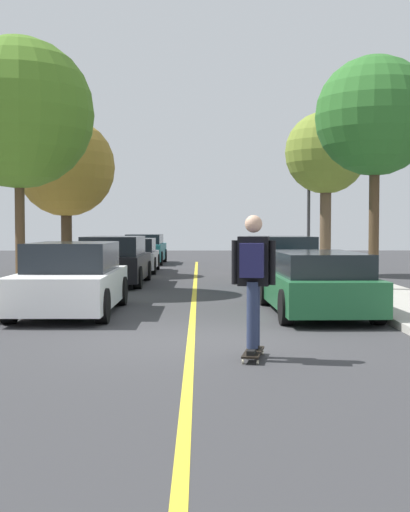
{
  "coord_description": "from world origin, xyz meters",
  "views": [
    {
      "loc": [
        0.13,
        -10.43,
        1.74
      ],
      "look_at": [
        0.25,
        4.44,
        1.11
      ],
      "focal_mm": 48.26,
      "sensor_mm": 36.0,
      "label": 1
    }
  ],
  "objects": [
    {
      "name": "street_tree_left_nearest",
      "position": [
        -4.62,
        7.81,
        4.73
      ],
      "size": [
        3.97,
        3.97,
        6.58
      ],
      "color": "#4C3823",
      "rests_on": "sidewalk_left"
    },
    {
      "name": "center_line",
      "position": [
        0.0,
        4.0,
        0.0
      ],
      "size": [
        0.12,
        39.2,
        0.01
      ],
      "primitive_type": "cube",
      "color": "gold",
      "rests_on": "ground"
    },
    {
      "name": "ground",
      "position": [
        0.0,
        0.0,
        0.0
      ],
      "size": [
        80.0,
        80.0,
        0.0
      ],
      "primitive_type": "plane",
      "color": "#353538"
    },
    {
      "name": "parked_car_right_nearest",
      "position": [
        2.45,
        3.18,
        0.63
      ],
      "size": [
        1.95,
        4.54,
        1.25
      ],
      "color": "#1E5B33",
      "rests_on": "ground"
    },
    {
      "name": "parked_car_right_near",
      "position": [
        2.45,
        8.86,
        0.72
      ],
      "size": [
        2.03,
        4.1,
        1.47
      ],
      "color": "#196066",
      "rests_on": "ground"
    },
    {
      "name": "parked_car_left_farthest",
      "position": [
        -2.45,
        22.02,
        0.69
      ],
      "size": [
        1.92,
        4.47,
        1.39
      ],
      "color": "#196066",
      "rests_on": "ground"
    },
    {
      "name": "street_tree_right_nearest",
      "position": [
        4.62,
        7.23,
        4.56
      ],
      "size": [
        3.06,
        3.06,
        5.97
      ],
      "color": "#4C3823",
      "rests_on": "sidewalk_right"
    },
    {
      "name": "streetlamp",
      "position": [
        4.2,
        15.13,
        3.18
      ],
      "size": [
        0.36,
        0.24,
        5.27
      ],
      "color": "#38383D",
      "rests_on": "sidewalk_right"
    },
    {
      "name": "skateboard",
      "position": [
        0.84,
        -1.45,
        0.09
      ],
      "size": [
        0.37,
        0.87,
        0.1
      ],
      "color": "black",
      "rests_on": "ground"
    },
    {
      "name": "skateboarder",
      "position": [
        0.83,
        -1.48,
        1.12
      ],
      "size": [
        0.59,
        0.71,
        1.79
      ],
      "color": "black",
      "rests_on": "skateboard"
    },
    {
      "name": "parked_car_right_far",
      "position": [
        2.45,
        15.22,
        0.68
      ],
      "size": [
        2.02,
        4.14,
        1.38
      ],
      "color": "white",
      "rests_on": "ground"
    },
    {
      "name": "street_tree_right_near",
      "position": [
        4.62,
        14.03,
        4.32
      ],
      "size": [
        2.91,
        2.91,
        5.69
      ],
      "color": "brown",
      "rests_on": "sidewalk_right"
    },
    {
      "name": "street_tree_left_near",
      "position": [
        -4.62,
        14.19,
        3.84
      ],
      "size": [
        3.49,
        3.49,
        5.47
      ],
      "color": "#3D2D1E",
      "rests_on": "sidewalk_left"
    },
    {
      "name": "parked_car_left_far",
      "position": [
        -2.45,
        16.07,
        0.65
      ],
      "size": [
        1.98,
        4.09,
        1.29
      ],
      "color": "#B7B7BC",
      "rests_on": "ground"
    },
    {
      "name": "parked_car_left_nearest",
      "position": [
        -2.45,
        3.39,
        0.69
      ],
      "size": [
        1.91,
        4.28,
        1.43
      ],
      "color": "white",
      "rests_on": "ground"
    },
    {
      "name": "parked_car_left_near",
      "position": [
        -2.45,
        10.35,
        0.72
      ],
      "size": [
        1.98,
        4.48,
        1.45
      ],
      "color": "black",
      "rests_on": "ground"
    }
  ]
}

